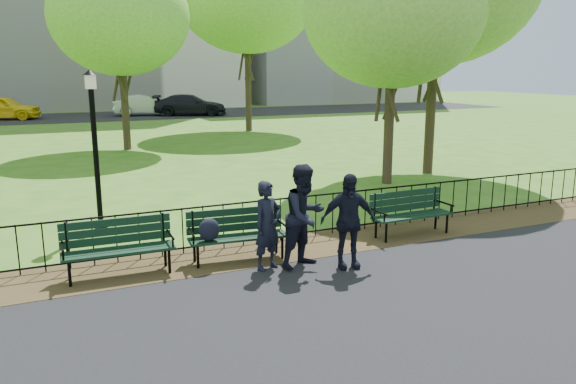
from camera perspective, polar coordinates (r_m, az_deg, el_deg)
name	(u,v)px	position (r m, az deg, el deg)	size (l,w,h in m)	color
ground	(295,278)	(9.50, 0.75, -8.75)	(120.00, 120.00, 0.00)	#34691B
asphalt_path	(422,378)	(6.87, 13.45, -17.86)	(60.00, 9.20, 0.01)	black
dirt_strip	(262,251)	(10.79, -2.64, -6.04)	(60.00, 1.60, 0.01)	#322714
far_street	(91,117)	(43.32, -19.39, 7.22)	(70.00, 9.00, 0.01)	black
iron_fence	(253,221)	(11.10, -3.62, -2.91)	(24.06, 0.06, 1.00)	black
park_bench_main	(227,229)	(10.14, -6.23, -3.77)	(1.83, 0.71, 1.01)	black
park_bench_left_a	(118,241)	(9.88, -16.92, -4.81)	(1.85, 0.62, 1.04)	black
park_bench_right_a	(410,208)	(11.98, 12.24, -1.63)	(1.80, 0.59, 1.01)	black
lamppost	(95,144)	(12.61, -19.01, 4.59)	(0.31, 0.31, 3.41)	black
tree_near_e	(393,11)	(17.14, 10.65, 17.66)	(5.22, 5.22, 7.28)	#2D2116
tree_far_c	(119,16)	(25.18, -16.75, 16.73)	(5.72, 5.72, 7.97)	#2D2116
person_left	(267,226)	(9.67, -2.10, -3.42)	(0.57, 0.37, 1.56)	black
person_mid	(305,216)	(9.77, 1.72, -2.44)	(0.89, 0.46, 1.82)	black
person_right	(348,221)	(9.78, 6.10, -2.94)	(0.98, 0.40, 1.68)	black
taxi	(3,107)	(43.19, -27.00, 7.66)	(1.93, 4.79, 1.63)	yellow
sedan_silver	(145,105)	(43.34, -14.35, 8.55)	(1.61, 4.61, 1.52)	#B1B4B9
sedan_dark	(190,105)	(42.71, -9.90, 8.71)	(2.15, 5.28, 1.53)	black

